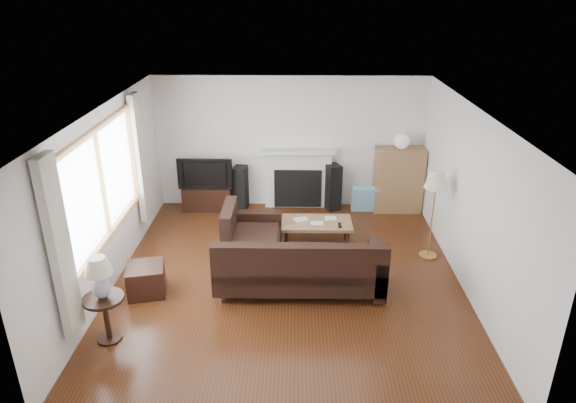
{
  "coord_description": "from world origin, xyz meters",
  "views": [
    {
      "loc": [
        0.11,
        -6.5,
        4.02
      ],
      "look_at": [
        0.0,
        0.3,
        1.1
      ],
      "focal_mm": 32.0,
      "sensor_mm": 36.0,
      "label": 1
    }
  ],
  "objects_px": {
    "tv_stand": "(208,198)",
    "floor_lamp": "(433,215)",
    "sectional_sofa": "(299,263)",
    "bookshelf": "(398,180)",
    "side_table": "(107,319)",
    "coffee_table": "(316,234)"
  },
  "relations": [
    {
      "from": "tv_stand",
      "to": "floor_lamp",
      "type": "height_order",
      "value": "floor_lamp"
    },
    {
      "from": "tv_stand",
      "to": "sectional_sofa",
      "type": "relative_size",
      "value": 0.36
    },
    {
      "from": "bookshelf",
      "to": "side_table",
      "type": "relative_size",
      "value": 2.02
    },
    {
      "from": "sectional_sofa",
      "to": "floor_lamp",
      "type": "distance_m",
      "value": 2.29
    },
    {
      "from": "side_table",
      "to": "tv_stand",
      "type": "bearing_deg",
      "value": 81.65
    },
    {
      "from": "coffee_table",
      "to": "sectional_sofa",
      "type": "bearing_deg",
      "value": -102.55
    },
    {
      "from": "sectional_sofa",
      "to": "floor_lamp",
      "type": "bearing_deg",
      "value": 25.27
    },
    {
      "from": "tv_stand",
      "to": "bookshelf",
      "type": "distance_m",
      "value": 3.62
    },
    {
      "from": "bookshelf",
      "to": "floor_lamp",
      "type": "relative_size",
      "value": 0.85
    },
    {
      "from": "bookshelf",
      "to": "sectional_sofa",
      "type": "height_order",
      "value": "bookshelf"
    },
    {
      "from": "coffee_table",
      "to": "side_table",
      "type": "height_order",
      "value": "side_table"
    },
    {
      "from": "tv_stand",
      "to": "side_table",
      "type": "bearing_deg",
      "value": -98.35
    },
    {
      "from": "tv_stand",
      "to": "bookshelf",
      "type": "xyz_separation_m",
      "value": [
        3.6,
        0.01,
        0.38
      ]
    },
    {
      "from": "tv_stand",
      "to": "floor_lamp",
      "type": "relative_size",
      "value": 0.64
    },
    {
      "from": "sectional_sofa",
      "to": "side_table",
      "type": "xyz_separation_m",
      "value": [
        -2.32,
        -1.17,
        -0.11
      ]
    },
    {
      "from": "tv_stand",
      "to": "bookshelf",
      "type": "bearing_deg",
      "value": 0.15
    },
    {
      "from": "bookshelf",
      "to": "sectional_sofa",
      "type": "relative_size",
      "value": 0.48
    },
    {
      "from": "bookshelf",
      "to": "coffee_table",
      "type": "distance_m",
      "value": 2.2
    },
    {
      "from": "bookshelf",
      "to": "side_table",
      "type": "bearing_deg",
      "value": -136.61
    },
    {
      "from": "bookshelf",
      "to": "floor_lamp",
      "type": "xyz_separation_m",
      "value": [
        0.19,
        -1.81,
        0.11
      ]
    },
    {
      "from": "sectional_sofa",
      "to": "coffee_table",
      "type": "bearing_deg",
      "value": 77.51
    },
    {
      "from": "tv_stand",
      "to": "coffee_table",
      "type": "height_order",
      "value": "tv_stand"
    }
  ]
}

